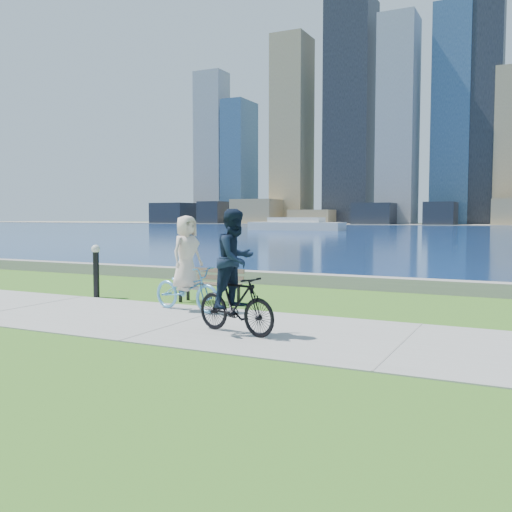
{
  "coord_description": "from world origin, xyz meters",
  "views": [
    {
      "loc": [
        5.78,
        -8.69,
        1.96
      ],
      "look_at": [
        0.39,
        2.31,
        1.1
      ],
      "focal_mm": 40.0,
      "sensor_mm": 36.0,
      "label": 1
    }
  ],
  "objects_px": {
    "bollard_lamp": "(96,267)",
    "cyclist_man": "(235,281)",
    "cyclist_woman": "(187,276)",
    "park_bench": "(211,282)"
  },
  "relations": [
    {
      "from": "bollard_lamp",
      "to": "cyclist_man",
      "type": "height_order",
      "value": "cyclist_man"
    },
    {
      "from": "cyclist_man",
      "to": "cyclist_woman",
      "type": "bearing_deg",
      "value": 66.01
    },
    {
      "from": "park_bench",
      "to": "cyclist_woman",
      "type": "bearing_deg",
      "value": -84.0
    },
    {
      "from": "cyclist_woman",
      "to": "cyclist_man",
      "type": "relative_size",
      "value": 0.95
    },
    {
      "from": "cyclist_woman",
      "to": "bollard_lamp",
      "type": "bearing_deg",
      "value": 87.23
    },
    {
      "from": "bollard_lamp",
      "to": "cyclist_man",
      "type": "relative_size",
      "value": 0.62
    },
    {
      "from": "park_bench",
      "to": "cyclist_woman",
      "type": "distance_m",
      "value": 1.32
    },
    {
      "from": "cyclist_man",
      "to": "park_bench",
      "type": "bearing_deg",
      "value": 51.69
    },
    {
      "from": "park_bench",
      "to": "cyclist_woman",
      "type": "relative_size",
      "value": 0.77
    },
    {
      "from": "bollard_lamp",
      "to": "cyclist_man",
      "type": "bearing_deg",
      "value": -24.9
    }
  ]
}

